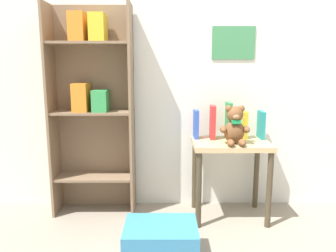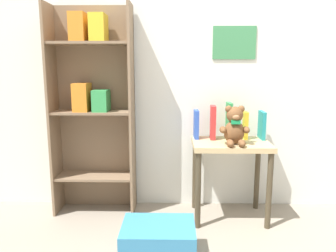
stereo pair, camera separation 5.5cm
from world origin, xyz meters
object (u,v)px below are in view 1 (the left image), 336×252
at_px(book_standing_teal, 261,125).
at_px(storage_bin, 161,242).
at_px(book_standing_yellow, 245,125).
at_px(book_standing_red, 213,122).
at_px(teddy_bear, 235,127).
at_px(bookshelf_side, 92,99).
at_px(display_table, 230,156).
at_px(book_standing_blue, 196,124).
at_px(book_standing_green, 228,120).

bearing_deg(book_standing_teal, storage_bin, -137.61).
bearing_deg(book_standing_yellow, book_standing_red, -174.38).
bearing_deg(teddy_bear, book_standing_yellow, 58.76).
distance_m(bookshelf_side, storage_bin, 1.14).
xyz_separation_m(display_table, teddy_bear, (0.01, -0.08, 0.23)).
bearing_deg(book_standing_teal, bookshelf_side, 179.48).
height_order(bookshelf_side, book_standing_yellow, bookshelf_side).
height_order(teddy_bear, book_standing_blue, teddy_bear).
height_order(book_standing_red, book_standing_yellow, book_standing_red).
relative_size(bookshelf_side, book_standing_yellow, 7.64).
relative_size(book_standing_yellow, storage_bin, 0.48).
xyz_separation_m(teddy_bear, book_standing_green, (-0.01, 0.20, 0.01)).
distance_m(book_standing_red, storage_bin, 0.95).
height_order(bookshelf_side, display_table, bookshelf_side).
relative_size(book_standing_red, book_standing_teal, 1.21).
xyz_separation_m(teddy_bear, book_standing_teal, (0.23, 0.19, -0.02)).
distance_m(bookshelf_side, book_standing_teal, 1.26).
distance_m(book_standing_red, book_standing_yellow, 0.24).
bearing_deg(bookshelf_side, book_standing_blue, -1.71).
relative_size(display_table, book_standing_blue, 2.72).
height_order(display_table, teddy_bear, teddy_bear).
height_order(bookshelf_side, book_standing_green, bookshelf_side).
bearing_deg(book_standing_green, book_standing_red, -172.11).
relative_size(display_table, book_standing_yellow, 2.84).
bearing_deg(book_standing_blue, book_standing_red, -10.48).
bearing_deg(book_standing_teal, book_standing_yellow, 179.54).
relative_size(book_standing_blue, storage_bin, 0.50).
xyz_separation_m(bookshelf_side, book_standing_red, (0.89, -0.04, -0.17)).
bearing_deg(teddy_bear, bookshelf_side, 167.88).
distance_m(book_standing_blue, book_standing_teal, 0.48).
height_order(display_table, book_standing_green, book_standing_green).
height_order(book_standing_blue, storage_bin, book_standing_blue).
bearing_deg(display_table, book_standing_blue, 154.94).
relative_size(book_standing_teal, storage_bin, 0.49).
height_order(bookshelf_side, book_standing_teal, bookshelf_side).
bearing_deg(book_standing_green, book_standing_yellow, -5.26).
distance_m(book_standing_blue, book_standing_yellow, 0.36).
distance_m(teddy_bear, book_standing_teal, 0.30).
bearing_deg(teddy_bear, storage_bin, -137.18).
height_order(book_standing_green, book_standing_yellow, book_standing_green).
xyz_separation_m(bookshelf_side, display_table, (1.01, -0.14, -0.40)).
height_order(display_table, book_standing_teal, book_standing_teal).
xyz_separation_m(bookshelf_side, teddy_bear, (1.01, -0.22, -0.17)).
height_order(book_standing_blue, book_standing_yellow, book_standing_blue).
distance_m(book_standing_red, book_standing_teal, 0.36).
relative_size(book_standing_red, book_standing_yellow, 1.22).
xyz_separation_m(book_standing_red, book_standing_green, (0.12, 0.02, 0.01)).
bearing_deg(storage_bin, book_standing_yellow, 46.70).
relative_size(bookshelf_side, book_standing_green, 5.77).
xyz_separation_m(book_standing_green, book_standing_teal, (0.24, -0.01, -0.03)).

